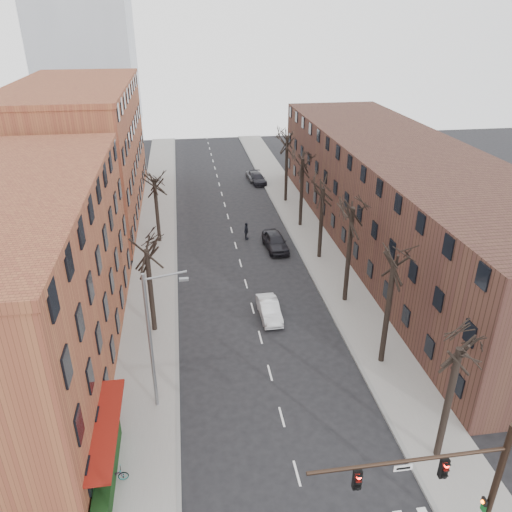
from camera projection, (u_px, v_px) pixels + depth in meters
name	position (u px, v px, depth m)	size (l,w,h in m)	color
sidewalk_left	(156.00, 238.00, 51.95)	(4.00, 90.00, 0.15)	gray
sidewalk_right	(306.00, 229.00, 54.08)	(4.00, 90.00, 0.15)	gray
building_left_near	(6.00, 289.00, 30.52)	(12.00, 26.00, 12.00)	brown
building_left_far	(81.00, 153.00, 55.81)	(12.00, 28.00, 14.00)	brown
building_right	(400.00, 197.00, 48.54)	(12.00, 50.00, 10.00)	#452A20
awning_left	(113.00, 464.00, 26.06)	(1.20, 7.00, 0.15)	maroon
hedge	(107.00, 471.00, 24.88)	(0.80, 6.00, 1.00)	black
tree_right_a	(436.00, 456.00, 26.56)	(5.20, 5.20, 10.00)	black
tree_right_b	(381.00, 362.00, 33.65)	(5.20, 5.20, 10.80)	black
tree_right_c	(344.00, 301.00, 40.75)	(5.20, 5.20, 11.60)	black
tree_right_d	(319.00, 258.00, 47.85)	(5.20, 5.20, 10.00)	black
tree_right_e	(300.00, 226.00, 54.95)	(5.20, 5.20, 10.80)	black
tree_right_f	(285.00, 201.00, 62.05)	(5.20, 5.20, 11.60)	black
tree_left_a	(155.00, 331.00, 36.95)	(5.20, 5.20, 9.50)	black
tree_left_b	(160.00, 242.00, 51.15)	(5.20, 5.20, 9.50)	black
signal_mast_arm	(462.00, 482.00, 19.89)	(8.14, 0.30, 7.20)	black
streetlight	(153.00, 337.00, 27.72)	(2.45, 0.22, 9.03)	slate
silver_sedan	(269.00, 309.00, 38.30)	(1.44, 4.12, 1.36)	silver
parked_car_near	(275.00, 241.00, 49.28)	(1.97, 4.89, 1.66)	black
parked_car_mid	(258.00, 178.00, 68.37)	(1.82, 4.47, 1.30)	black
parked_car_far	(255.00, 176.00, 69.60)	(1.89, 4.10, 1.14)	#595B61
pedestrian_crossing	(246.00, 231.00, 51.36)	(1.07, 0.45, 1.83)	black
bicycle	(112.00, 476.00, 24.75)	(0.54, 1.56, 0.82)	gray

